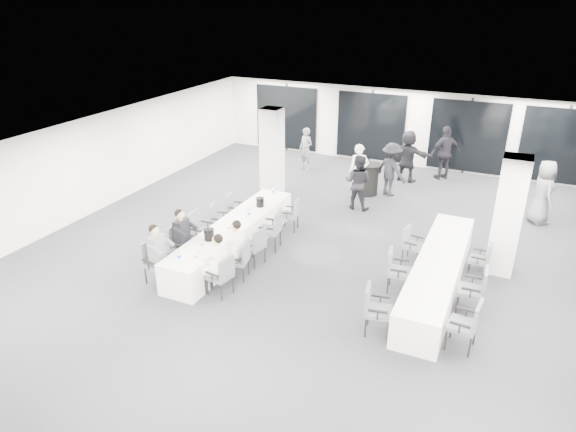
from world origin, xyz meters
The scene contains 42 objects.
room centered at (0.89, 1.11, 1.39)m, with size 14.04×16.04×2.84m.
column_left centered at (-2.80, 3.20, 1.40)m, with size 0.60×0.60×2.80m, color silver.
column_right centered at (4.20, 1.00, 1.40)m, with size 0.60×0.60×2.80m, color silver.
banquet_table_main centered at (-1.96, -0.72, 0.38)m, with size 0.90×5.00×0.75m, color silver.
banquet_table_side centered at (3.01, -0.43, 0.38)m, with size 0.90×5.00×0.75m, color silver.
cocktail_table centered at (-0.03, 4.52, 0.51)m, with size 0.72×0.72×1.01m.
chair_main_left_near centered at (-2.79, -2.75, 0.56)m, with size 0.58×0.62×0.99m.
chair_main_left_second centered at (-2.79, -1.85, 0.57)m, with size 0.60×0.64×1.00m.
chair_main_left_mid centered at (-2.80, -0.98, 0.57)m, with size 0.51×0.57×1.01m.
chair_main_left_fourth centered at (-2.78, -0.12, 0.51)m, with size 0.54×0.57×0.89m.
chair_main_left_far centered at (-2.78, 0.74, 0.50)m, with size 0.52×0.55×0.87m.
chair_main_right_near centered at (-1.13, -2.60, 0.53)m, with size 0.53×0.57×0.92m.
chair_main_right_second centered at (-1.13, -1.81, 0.52)m, with size 0.54×0.57×0.91m.
chair_main_right_mid centered at (-1.13, -1.10, 0.54)m, with size 0.56×0.59×0.94m.
chair_main_right_fourth centered at (-1.12, -0.19, 0.59)m, with size 0.60×0.64×1.04m.
chair_main_right_far centered at (-1.13, 1.02, 0.51)m, with size 0.51×0.55×0.90m.
chair_side_left_near centered at (2.17, -2.53, 0.57)m, with size 0.58×0.62×1.00m.
chair_side_left_mid centered at (2.17, -0.86, 0.55)m, with size 0.54×0.59×0.97m.
chair_side_left_far centered at (2.18, 0.63, 0.49)m, with size 0.50×0.54×0.87m.
chair_side_right_near centered at (3.85, -2.32, 0.58)m, with size 0.56×0.61×1.01m.
chair_side_right_mid centered at (3.85, -1.02, 0.58)m, with size 0.53×0.59×1.01m.
chair_side_right_far centered at (3.83, 0.55, 0.49)m, with size 0.44×0.50×0.86m.
seated_guest_a centered at (-2.63, -2.76, 0.81)m, with size 0.50×0.38×1.44m.
seated_guest_b centered at (-2.63, -1.83, 0.81)m, with size 0.50×0.38×1.44m.
seated_guest_c centered at (-1.29, -2.59, 0.81)m, with size 0.50×0.38×1.44m.
seated_guest_d centered at (-1.29, -1.83, 0.81)m, with size 0.50×0.38×1.44m.
standing_guest_a centered at (-0.26, 4.22, 0.96)m, with size 0.70×0.56×1.91m, color white.
standing_guest_b centered at (0.01, 3.25, 0.95)m, with size 0.91×0.56×1.89m, color black.
standing_guest_c centered at (0.63, 4.72, 0.97)m, with size 1.26×0.64×1.95m, color black.
standing_guest_d centered at (1.93, 7.04, 1.06)m, with size 1.25×0.70×2.12m, color black.
standing_guest_e centered at (5.00, 4.41, 1.03)m, with size 0.99×0.61×2.06m, color slate.
standing_guest_f centered at (0.81, 6.30, 1.01)m, with size 1.85×0.71×2.02m, color black.
standing_guest_g centered at (-2.82, 6.00, 0.87)m, with size 0.64×0.51×1.74m, color slate.
ice_bucket_near centered at (-2.01, -1.71, 0.88)m, with size 0.24×0.24×0.27m, color black.
ice_bucket_far centered at (-1.86, 0.56, 0.87)m, with size 0.21×0.21×0.24m, color black.
water_bottle_a centered at (-2.05, -2.83, 0.87)m, with size 0.08×0.08×0.24m, color silver.
water_bottle_b centered at (-1.81, -0.15, 0.85)m, with size 0.07×0.07×0.21m, color silver.
water_bottle_c centered at (-1.93, 1.49, 0.86)m, with size 0.07×0.07×0.23m, color silver.
plate_a centered at (-2.01, -2.03, 0.76)m, with size 0.22×0.22×0.03m.
plate_b centered at (-1.81, -2.57, 0.76)m, with size 0.22×0.22×0.03m.
plate_c centered at (-1.90, -1.00, 0.76)m, with size 0.21×0.21×0.03m.
wine_glass centered at (-1.69, -2.60, 0.91)m, with size 0.08×0.08×0.21m.
Camera 1 is at (4.09, -10.65, 6.06)m, focal length 32.00 mm.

